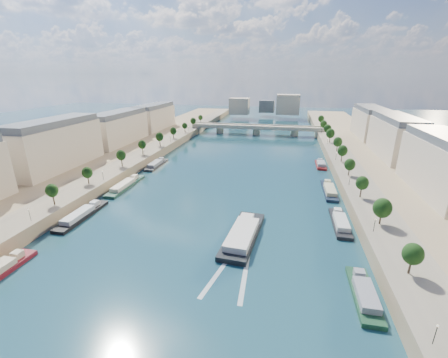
% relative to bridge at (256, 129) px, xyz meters
% --- Properties ---
extents(ground, '(700.00, 700.00, 0.00)m').
position_rel_bridge_xyz_m(ground, '(0.00, -115.09, -5.08)').
color(ground, '#0C3139').
rests_on(ground, ground).
extents(quay_left, '(44.00, 520.00, 5.00)m').
position_rel_bridge_xyz_m(quay_left, '(-72.00, -115.09, -2.58)').
color(quay_left, '#9E8460').
rests_on(quay_left, ground).
extents(quay_right, '(44.00, 520.00, 5.00)m').
position_rel_bridge_xyz_m(quay_right, '(72.00, -115.09, -2.58)').
color(quay_right, '#9E8460').
rests_on(quay_right, ground).
extents(pave_left, '(14.00, 520.00, 0.10)m').
position_rel_bridge_xyz_m(pave_left, '(-57.00, -115.09, -0.03)').
color(pave_left, gray).
rests_on(pave_left, quay_left).
extents(pave_right, '(14.00, 520.00, 0.10)m').
position_rel_bridge_xyz_m(pave_right, '(57.00, -115.09, -0.03)').
color(pave_right, gray).
rests_on(pave_right, quay_right).
extents(trees_left, '(4.80, 268.80, 8.26)m').
position_rel_bridge_xyz_m(trees_left, '(-55.00, -113.09, 5.39)').
color(trees_left, '#382B1E').
rests_on(trees_left, ground).
extents(trees_right, '(4.80, 268.80, 8.26)m').
position_rel_bridge_xyz_m(trees_right, '(55.00, -105.09, 5.39)').
color(trees_right, '#382B1E').
rests_on(trees_right, ground).
extents(lamps_left, '(0.36, 200.36, 4.28)m').
position_rel_bridge_xyz_m(lamps_left, '(-52.50, -125.09, 2.70)').
color(lamps_left, black).
rests_on(lamps_left, ground).
extents(lamps_right, '(0.36, 200.36, 4.28)m').
position_rel_bridge_xyz_m(lamps_right, '(52.50, -110.09, 2.70)').
color(lamps_right, black).
rests_on(lamps_right, ground).
extents(buildings_left, '(16.00, 226.00, 23.20)m').
position_rel_bridge_xyz_m(buildings_left, '(-85.00, -103.09, 11.37)').
color(buildings_left, beige).
rests_on(buildings_left, ground).
extents(buildings_right, '(16.00, 226.00, 23.20)m').
position_rel_bridge_xyz_m(buildings_right, '(85.00, -103.09, 11.37)').
color(buildings_right, beige).
rests_on(buildings_right, ground).
extents(skyline, '(79.00, 42.00, 22.00)m').
position_rel_bridge_xyz_m(skyline, '(3.19, 104.43, 9.57)').
color(skyline, beige).
rests_on(skyline, ground).
extents(bridge, '(112.00, 12.00, 8.15)m').
position_rel_bridge_xyz_m(bridge, '(0.00, 0.00, 0.00)').
color(bridge, '#C1B79E').
rests_on(bridge, ground).
extents(tour_barge, '(11.29, 31.17, 4.14)m').
position_rel_bridge_xyz_m(tour_barge, '(13.89, -173.03, -3.88)').
color(tour_barge, black).
rests_on(tour_barge, ground).
extents(wake, '(10.74, 26.03, 0.04)m').
position_rel_bridge_xyz_m(wake, '(13.89, -189.56, -5.06)').
color(wake, silver).
rests_on(wake, ground).
extents(moored_barges_left, '(5.00, 120.92, 3.60)m').
position_rel_bridge_xyz_m(moored_barges_left, '(-45.50, -153.23, -4.24)').
color(moored_barges_left, maroon).
rests_on(moored_barges_left, ground).
extents(moored_barges_right, '(5.00, 166.20, 3.60)m').
position_rel_bridge_xyz_m(moored_barges_right, '(45.50, -163.05, -4.24)').
color(moored_barges_right, black).
rests_on(moored_barges_right, ground).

